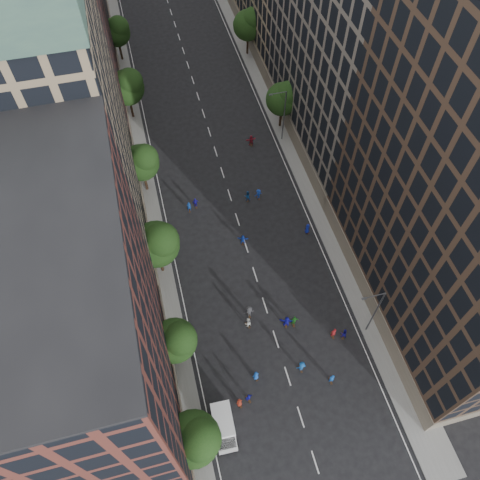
{
  "coord_description": "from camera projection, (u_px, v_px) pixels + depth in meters",
  "views": [
    {
      "loc": [
        -9.37,
        -6.11,
        51.16
      ],
      "look_at": [
        -0.87,
        26.76,
        2.0
      ],
      "focal_mm": 35.0,
      "sensor_mm": 36.0,
      "label": 1
    }
  ],
  "objects": [
    {
      "name": "tree_left_0",
      "position": [
        195.0,
        439.0,
        42.44
      ],
      "size": [
        5.2,
        5.2,
        8.83
      ],
      "color": "black",
      "rests_on": "ground"
    },
    {
      "name": "tree_left_3",
      "position": [
        142.0,
        161.0,
        62.36
      ],
      "size": [
        5.0,
        5.0,
        8.58
      ],
      "color": "black",
      "rests_on": "ground"
    },
    {
      "name": "cargo_van",
      "position": [
        224.0,
        426.0,
        47.51
      ],
      "size": [
        2.34,
        4.69,
        2.45
      ],
      "rotation": [
        0.0,
        0.0,
        -0.04
      ],
      "color": "white",
      "rests_on": "ground"
    },
    {
      "name": "skater_0",
      "position": [
        256.0,
        376.0,
        51.0
      ],
      "size": [
        0.84,
        0.62,
        1.56
      ],
      "primitive_type": "imported",
      "rotation": [
        0.0,
        0.0,
        3.32
      ],
      "color": "blue",
      "rests_on": "ground"
    },
    {
      "name": "streetlamp_near",
      "position": [
        374.0,
        310.0,
        50.62
      ],
      "size": [
        2.64,
        0.22,
        9.06
      ],
      "color": "#595B60",
      "rests_on": "ground"
    },
    {
      "name": "skater_1",
      "position": [
        332.0,
        378.0,
        50.75
      ],
      "size": [
        0.64,
        0.44,
        1.68
      ],
      "primitive_type": "imported",
      "rotation": [
        0.0,
        0.0,
        3.08
      ],
      "color": "#1651B4",
      "rests_on": "ground"
    },
    {
      "name": "tree_left_2",
      "position": [
        158.0,
        243.0,
        54.21
      ],
      "size": [
        5.6,
        5.6,
        9.45
      ],
      "color": "black",
      "rests_on": "ground"
    },
    {
      "name": "sidewalk_left",
      "position": [
        135.0,
        154.0,
        71.15
      ],
      "size": [
        4.0,
        105.0,
        0.15
      ],
      "primitive_type": "cube",
      "color": "slate",
      "rests_on": "ground"
    },
    {
      "name": "skater_17",
      "position": [
        251.0,
        141.0,
        71.65
      ],
      "size": [
        1.67,
        0.64,
        1.76
      ],
      "primitive_type": "imported",
      "rotation": [
        0.0,
        0.0,
        3.21
      ],
      "color": "maroon",
      "rests_on": "ground"
    },
    {
      "name": "skater_11",
      "position": [
        243.0,
        240.0,
        61.27
      ],
      "size": [
        1.52,
        0.91,
        1.56
      ],
      "primitive_type": "imported",
      "rotation": [
        0.0,
        0.0,
        2.81
      ],
      "color": "#1434A7",
      "rests_on": "ground"
    },
    {
      "name": "skater_5",
      "position": [
        287.0,
        322.0,
        54.5
      ],
      "size": [
        1.74,
        0.97,
        1.79
      ],
      "primitive_type": "imported",
      "rotation": [
        0.0,
        0.0,
        2.86
      ],
      "color": "#1715B0",
      "rests_on": "ground"
    },
    {
      "name": "skater_4",
      "position": [
        249.0,
        398.0,
        49.66
      ],
      "size": [
        0.97,
        0.63,
        1.53
      ],
      "primitive_type": "imported",
      "rotation": [
        0.0,
        0.0,
        3.45
      ],
      "color": "#1414A3",
      "rests_on": "ground"
    },
    {
      "name": "sidewalk_right",
      "position": [
        285.0,
        127.0,
        74.57
      ],
      "size": [
        4.0,
        105.0,
        0.15
      ],
      "primitive_type": "cube",
      "color": "slate",
      "rests_on": "ground"
    },
    {
      "name": "bldg_left_b",
      "position": [
        54.0,
        133.0,
        49.35
      ],
      "size": [
        14.0,
        26.0,
        34.0
      ],
      "primitive_type": "cube",
      "color": "#887559",
      "rests_on": "ground"
    },
    {
      "name": "skater_12",
      "position": [
        307.0,
        229.0,
        62.22
      ],
      "size": [
        0.94,
        0.8,
        1.64
      ],
      "primitive_type": "imported",
      "rotation": [
        0.0,
        0.0,
        3.56
      ],
      "color": "#13209E",
      "rests_on": "ground"
    },
    {
      "name": "bldg_left_c",
      "position": [
        56.0,
        38.0,
        64.48
      ],
      "size": [
        14.0,
        20.0,
        28.0
      ],
      "primitive_type": "cube",
      "color": "#592922",
      "rests_on": "ground"
    },
    {
      "name": "tree_left_1",
      "position": [
        176.0,
        340.0,
        48.28
      ],
      "size": [
        4.8,
        4.8,
        8.21
      ],
      "color": "black",
      "rests_on": "ground"
    },
    {
      "name": "skater_9",
      "position": [
        249.0,
        312.0,
        55.14
      ],
      "size": [
        1.27,
        0.75,
        1.95
      ],
      "primitive_type": "imported",
      "rotation": [
        0.0,
        0.0,
        3.16
      ],
      "color": "#37383C",
      "rests_on": "ground"
    },
    {
      "name": "bldg_right_b",
      "position": [
        356.0,
        38.0,
        60.13
      ],
      "size": [
        14.0,
        28.0,
        33.0
      ],
      "primitive_type": "cube",
      "color": "#6C6259",
      "rests_on": "ground"
    },
    {
      "name": "skater_2",
      "position": [
        344.0,
        333.0,
        53.76
      ],
      "size": [
        0.95,
        0.85,
        1.62
      ],
      "primitive_type": "imported",
      "rotation": [
        0.0,
        0.0,
        2.79
      ],
      "color": "#14118D",
      "rests_on": "ground"
    },
    {
      "name": "ground",
      "position": [
        223.0,
        175.0,
        68.8
      ],
      "size": [
        240.0,
        240.0,
        0.0
      ],
      "primitive_type": "plane",
      "color": "black",
      "rests_on": "ground"
    },
    {
      "name": "skater_16",
      "position": [
        195.0,
        203.0,
        64.78
      ],
      "size": [
        0.95,
        0.44,
        1.59
      ],
      "primitive_type": "imported",
      "rotation": [
        0.0,
        0.0,
        3.2
      ],
      "color": "#1D14A5",
      "rests_on": "ground"
    },
    {
      "name": "skater_8",
      "position": [
        248.0,
        323.0,
        54.46
      ],
      "size": [
        1.03,
        0.92,
        1.74
      ],
      "primitive_type": "imported",
      "rotation": [
        0.0,
        0.0,
        3.52
      ],
      "color": "white",
      "rests_on": "ground"
    },
    {
      "name": "skater_6",
      "position": [
        239.0,
        402.0,
        49.38
      ],
      "size": [
        0.85,
        0.68,
        1.52
      ],
      "primitive_type": "imported",
      "rotation": [
        0.0,
        0.0,
        3.43
      ],
      "color": "maroon",
      "rests_on": "ground"
    },
    {
      "name": "streetlamp_far",
      "position": [
        283.0,
        113.0,
        68.77
      ],
      "size": [
        2.64,
        0.22,
        9.06
      ],
      "color": "#595B60",
      "rests_on": "ground"
    },
    {
      "name": "skater_14",
      "position": [
        247.0,
        196.0,
        65.41
      ],
      "size": [
        0.88,
        0.71,
        1.68
      ],
      "primitive_type": "imported",
      "rotation": [
        0.0,
        0.0,
        3.05
      ],
      "color": "#144DA3",
      "rests_on": "ground"
    },
    {
      "name": "tree_left_5",
      "position": [
        117.0,
        31.0,
        80.09
      ],
      "size": [
        4.8,
        4.8,
        8.33
      ],
      "color": "black",
      "rests_on": "ground"
    },
    {
      "name": "tree_right_a",
      "position": [
        284.0,
        98.0,
        70.1
      ],
      "size": [
        5.0,
        5.0,
        8.39
      ],
      "color": "black",
      "rests_on": "ground"
    },
    {
      "name": "tree_right_b",
      "position": [
        249.0,
        24.0,
        80.84
      ],
      "size": [
        5.2,
        5.2,
        8.83
      ],
      "color": "black",
      "rests_on": "ground"
    },
    {
      "name": "skater_10",
      "position": [
        294.0,
        321.0,
        54.54
      ],
      "size": [
        1.12,
        0.57,
        1.84
      ],
      "primitive_type": "imported",
      "rotation": [
        0.0,
        0.0,
        3.03
      ],
      "color": "#1F671F",
      "rests_on": "ground"
    },
    {
      "name": "tree_left_4",
      "position": [
        128.0,
        86.0,
        70.93
      ],
      "size": [
        5.4,
        5.4,
        9.08
      ],
      "color": "black",
      "rests_on": "ground"
    },
    {
      "name": "bldg_left_a",
      "position": [
        72.0,
        350.0,
        37.8
      ],
      "size": [
        14.0,
        22.0,
        30.0
      ],
      "primitive_type": "cube",
      "color": "#592922",
      "rests_on": "ground"
    },
    {
      "name": "skater_15",
      "position": [
        258.0,
        194.0,
        65.61
      ],
      "size": [
        1.17,
        0.81,
        1.66
      ],
      "primitive_type": "imported",
      "rotation": [
        0.0,
        0.0,
        3.34
      ],
      "color": "#1539AD",
      "rests_on": "ground"
    },
    {
      "name": "skater_7",
      "position": [
        334.0,
        333.0,
        53.73
      ],
      "size": [
        0.65,
        0.43,
        1.78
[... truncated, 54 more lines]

